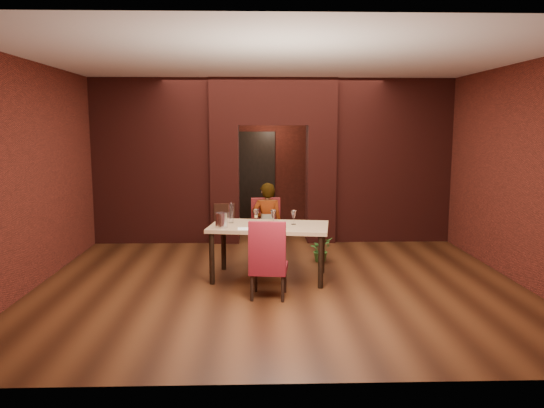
{
  "coord_description": "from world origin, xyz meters",
  "views": [
    {
      "loc": [
        -0.34,
        -8.45,
        2.28
      ],
      "look_at": [
        -0.08,
        0.0,
        1.04
      ],
      "focal_mm": 35.0,
      "sensor_mm": 36.0,
      "label": 1
    }
  ],
  "objects_px": {
    "wine_glass_a": "(256,217)",
    "chair_near": "(269,258)",
    "wine_glass_b": "(273,217)",
    "wine_bucket": "(222,220)",
    "chair_far": "(267,232)",
    "wine_glass_c": "(294,217)",
    "dining_table": "(269,252)",
    "water_bottle": "(231,213)",
    "person_seated": "(267,224)",
    "potted_plant": "(321,250)"
  },
  "relations": [
    {
      "from": "wine_glass_a",
      "to": "chair_near",
      "type": "bearing_deg",
      "value": -79.66
    },
    {
      "from": "wine_glass_b",
      "to": "wine_bucket",
      "type": "relative_size",
      "value": 1.02
    },
    {
      "from": "wine_bucket",
      "to": "chair_far",
      "type": "bearing_deg",
      "value": 57.64
    },
    {
      "from": "wine_glass_a",
      "to": "wine_glass_b",
      "type": "xyz_separation_m",
      "value": [
        0.26,
        -0.03,
        -0.0
      ]
    },
    {
      "from": "wine_glass_a",
      "to": "wine_glass_c",
      "type": "bearing_deg",
      "value": 0.25
    },
    {
      "from": "dining_table",
      "to": "water_bottle",
      "type": "xyz_separation_m",
      "value": [
        -0.58,
        0.2,
        0.57
      ]
    },
    {
      "from": "person_seated",
      "to": "wine_bucket",
      "type": "height_order",
      "value": "person_seated"
    },
    {
      "from": "wine_glass_b",
      "to": "wine_bucket",
      "type": "bearing_deg",
      "value": -165.54
    },
    {
      "from": "chair_far",
      "to": "potted_plant",
      "type": "height_order",
      "value": "chair_far"
    },
    {
      "from": "person_seated",
      "to": "chair_far",
      "type": "bearing_deg",
      "value": -83.63
    },
    {
      "from": "wine_glass_a",
      "to": "wine_glass_c",
      "type": "distance_m",
      "value": 0.57
    },
    {
      "from": "wine_glass_a",
      "to": "potted_plant",
      "type": "height_order",
      "value": "wine_glass_a"
    },
    {
      "from": "dining_table",
      "to": "wine_glass_b",
      "type": "height_order",
      "value": "wine_glass_b"
    },
    {
      "from": "chair_near",
      "to": "wine_glass_a",
      "type": "xyz_separation_m",
      "value": [
        -0.17,
        0.92,
        0.4
      ]
    },
    {
      "from": "wine_glass_b",
      "to": "potted_plant",
      "type": "xyz_separation_m",
      "value": [
        0.84,
        0.97,
        -0.73
      ]
    },
    {
      "from": "wine_glass_c",
      "to": "wine_bucket",
      "type": "height_order",
      "value": "wine_bucket"
    },
    {
      "from": "chair_far",
      "to": "potted_plant",
      "type": "xyz_separation_m",
      "value": [
        0.92,
        0.1,
        -0.34
      ]
    },
    {
      "from": "wine_glass_a",
      "to": "wine_glass_c",
      "type": "xyz_separation_m",
      "value": [
        0.57,
        0.0,
        -0.01
      ]
    },
    {
      "from": "wine_bucket",
      "to": "potted_plant",
      "type": "relative_size",
      "value": 0.54
    },
    {
      "from": "wine_bucket",
      "to": "water_bottle",
      "type": "relative_size",
      "value": 0.7
    },
    {
      "from": "wine_glass_b",
      "to": "person_seated",
      "type": "bearing_deg",
      "value": 95.71
    },
    {
      "from": "wine_glass_a",
      "to": "chair_far",
      "type": "bearing_deg",
      "value": 78.21
    },
    {
      "from": "chair_near",
      "to": "wine_glass_a",
      "type": "bearing_deg",
      "value": -72.32
    },
    {
      "from": "wine_glass_c",
      "to": "dining_table",
      "type": "bearing_deg",
      "value": -174.26
    },
    {
      "from": "dining_table",
      "to": "person_seated",
      "type": "distance_m",
      "value": 0.82
    },
    {
      "from": "wine_glass_b",
      "to": "chair_near",
      "type": "bearing_deg",
      "value": -95.88
    },
    {
      "from": "chair_near",
      "to": "wine_bucket",
      "type": "relative_size",
      "value": 4.84
    },
    {
      "from": "dining_table",
      "to": "wine_bucket",
      "type": "bearing_deg",
      "value": -156.27
    },
    {
      "from": "chair_near",
      "to": "potted_plant",
      "type": "height_order",
      "value": "chair_near"
    },
    {
      "from": "chair_far",
      "to": "wine_glass_b",
      "type": "relative_size",
      "value": 4.82
    },
    {
      "from": "person_seated",
      "to": "wine_glass_b",
      "type": "relative_size",
      "value": 6.14
    },
    {
      "from": "chair_far",
      "to": "person_seated",
      "type": "relative_size",
      "value": 0.78
    },
    {
      "from": "chair_far",
      "to": "wine_glass_b",
      "type": "bearing_deg",
      "value": -88.06
    },
    {
      "from": "chair_near",
      "to": "potted_plant",
      "type": "xyz_separation_m",
      "value": [
        0.93,
        1.86,
        -0.33
      ]
    },
    {
      "from": "wine_bucket",
      "to": "potted_plant",
      "type": "bearing_deg",
      "value": 36.12
    },
    {
      "from": "wine_glass_b",
      "to": "water_bottle",
      "type": "relative_size",
      "value": 0.71
    },
    {
      "from": "person_seated",
      "to": "potted_plant",
      "type": "bearing_deg",
      "value": -163.73
    },
    {
      "from": "wine_glass_c",
      "to": "potted_plant",
      "type": "height_order",
      "value": "wine_glass_c"
    },
    {
      "from": "chair_near",
      "to": "wine_glass_b",
      "type": "distance_m",
      "value": 0.98
    },
    {
      "from": "dining_table",
      "to": "water_bottle",
      "type": "distance_m",
      "value": 0.84
    },
    {
      "from": "chair_near",
      "to": "wine_glass_b",
      "type": "relative_size",
      "value": 4.76
    },
    {
      "from": "chair_near",
      "to": "water_bottle",
      "type": "relative_size",
      "value": 3.36
    },
    {
      "from": "chair_far",
      "to": "wine_glass_c",
      "type": "xyz_separation_m",
      "value": [
        0.39,
        -0.85,
        0.39
      ]
    },
    {
      "from": "chair_far",
      "to": "wine_glass_a",
      "type": "height_order",
      "value": "chair_far"
    },
    {
      "from": "chair_far",
      "to": "chair_near",
      "type": "distance_m",
      "value": 1.77
    },
    {
      "from": "chair_near",
      "to": "water_bottle",
      "type": "height_order",
      "value": "water_bottle"
    },
    {
      "from": "chair_far",
      "to": "wine_glass_c",
      "type": "bearing_deg",
      "value": -68.84
    },
    {
      "from": "dining_table",
      "to": "person_seated",
      "type": "height_order",
      "value": "person_seated"
    },
    {
      "from": "dining_table",
      "to": "wine_glass_a",
      "type": "height_order",
      "value": "wine_glass_a"
    },
    {
      "from": "wine_glass_b",
      "to": "potted_plant",
      "type": "relative_size",
      "value": 0.55
    }
  ]
}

